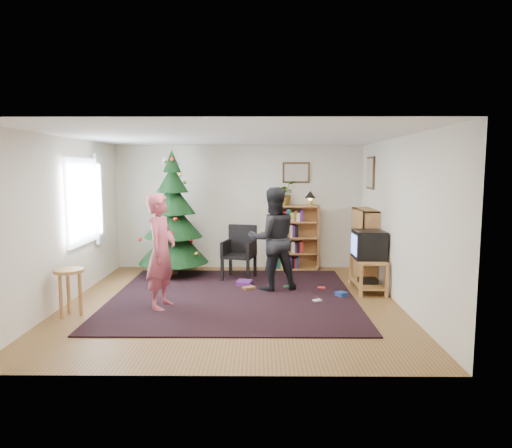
{
  "coord_description": "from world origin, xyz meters",
  "views": [
    {
      "loc": [
        0.41,
        -6.77,
        2.02
      ],
      "look_at": [
        0.35,
        0.87,
        1.1
      ],
      "focal_mm": 32.0,
      "sensor_mm": 36.0,
      "label": 1
    }
  ],
  "objects_px": {
    "bookshelf_back": "(295,237)",
    "stool": "(69,280)",
    "picture_back": "(296,173)",
    "tv_stand": "(368,272)",
    "armchair": "(239,250)",
    "christmas_tree": "(173,224)",
    "person_by_chair": "(273,239)",
    "bookshelf_right": "(364,244)",
    "table_lamp": "(310,196)",
    "potted_plant": "(285,193)",
    "crt_tv": "(369,245)",
    "person_standing": "(161,252)",
    "picture_right": "(371,173)"
  },
  "relations": [
    {
      "from": "picture_back",
      "to": "tv_stand",
      "type": "distance_m",
      "value": 2.66
    },
    {
      "from": "bookshelf_right",
      "to": "table_lamp",
      "type": "xyz_separation_m",
      "value": [
        -0.92,
        0.84,
        0.83
      ]
    },
    {
      "from": "armchair",
      "to": "crt_tv",
      "type": "bearing_deg",
      "value": -7.3
    },
    {
      "from": "picture_back",
      "to": "crt_tv",
      "type": "distance_m",
      "value": 2.4
    },
    {
      "from": "person_by_chair",
      "to": "bookshelf_right",
      "type": "bearing_deg",
      "value": -170.69
    },
    {
      "from": "person_standing",
      "to": "table_lamp",
      "type": "xyz_separation_m",
      "value": [
        2.43,
        2.64,
        0.66
      ]
    },
    {
      "from": "armchair",
      "to": "tv_stand",
      "type": "bearing_deg",
      "value": -7.28
    },
    {
      "from": "potted_plant",
      "to": "armchair",
      "type": "bearing_deg",
      "value": -138.21
    },
    {
      "from": "picture_back",
      "to": "person_by_chair",
      "type": "relative_size",
      "value": 0.32
    },
    {
      "from": "crt_tv",
      "to": "person_standing",
      "type": "relative_size",
      "value": 0.32
    },
    {
      "from": "person_by_chair",
      "to": "bookshelf_back",
      "type": "bearing_deg",
      "value": -121.71
    },
    {
      "from": "potted_plant",
      "to": "table_lamp",
      "type": "height_order",
      "value": "potted_plant"
    },
    {
      "from": "christmas_tree",
      "to": "bookshelf_back",
      "type": "bearing_deg",
      "value": 13.57
    },
    {
      "from": "picture_back",
      "to": "tv_stand",
      "type": "xyz_separation_m",
      "value": [
        1.07,
        -1.81,
        -1.63
      ]
    },
    {
      "from": "potted_plant",
      "to": "bookshelf_back",
      "type": "bearing_deg",
      "value": 0.0
    },
    {
      "from": "bookshelf_back",
      "to": "stool",
      "type": "bearing_deg",
      "value": -137.8
    },
    {
      "from": "stool",
      "to": "armchair",
      "type": "bearing_deg",
      "value": 44.8
    },
    {
      "from": "armchair",
      "to": "person_by_chair",
      "type": "relative_size",
      "value": 0.57
    },
    {
      "from": "bookshelf_right",
      "to": "armchair",
      "type": "bearing_deg",
      "value": 88.86
    },
    {
      "from": "person_standing",
      "to": "potted_plant",
      "type": "xyz_separation_m",
      "value": [
        1.93,
        2.64,
        0.7
      ]
    },
    {
      "from": "person_by_chair",
      "to": "potted_plant",
      "type": "height_order",
      "value": "potted_plant"
    },
    {
      "from": "picture_back",
      "to": "person_standing",
      "type": "height_order",
      "value": "picture_back"
    },
    {
      "from": "bookshelf_right",
      "to": "table_lamp",
      "type": "relative_size",
      "value": 4.47
    },
    {
      "from": "tv_stand",
      "to": "potted_plant",
      "type": "bearing_deg",
      "value": 127.8
    },
    {
      "from": "tv_stand",
      "to": "christmas_tree",
      "type": "bearing_deg",
      "value": 162.19
    },
    {
      "from": "crt_tv",
      "to": "potted_plant",
      "type": "distance_m",
      "value": 2.24
    },
    {
      "from": "table_lamp",
      "to": "person_by_chair",
      "type": "bearing_deg",
      "value": -116.3
    },
    {
      "from": "tv_stand",
      "to": "crt_tv",
      "type": "distance_m",
      "value": 0.46
    },
    {
      "from": "bookshelf_back",
      "to": "bookshelf_right",
      "type": "relative_size",
      "value": 1.0
    },
    {
      "from": "picture_back",
      "to": "armchair",
      "type": "distance_m",
      "value": 2.03
    },
    {
      "from": "bookshelf_back",
      "to": "tv_stand",
      "type": "bearing_deg",
      "value": -56.74
    },
    {
      "from": "stool",
      "to": "person_standing",
      "type": "xyz_separation_m",
      "value": [
        1.19,
        0.38,
        0.33
      ]
    },
    {
      "from": "bookshelf_right",
      "to": "armchair",
      "type": "xyz_separation_m",
      "value": [
        -2.3,
        0.05,
        -0.13
      ]
    },
    {
      "from": "bookshelf_right",
      "to": "tv_stand",
      "type": "height_order",
      "value": "bookshelf_right"
    },
    {
      "from": "bookshelf_back",
      "to": "armchair",
      "type": "xyz_separation_m",
      "value": [
        -1.09,
        -0.79,
        -0.13
      ]
    },
    {
      "from": "crt_tv",
      "to": "stool",
      "type": "bearing_deg",
      "value": -163.08
    },
    {
      "from": "tv_stand",
      "to": "crt_tv",
      "type": "bearing_deg",
      "value": 180.0
    },
    {
      "from": "armchair",
      "to": "christmas_tree",
      "type": "bearing_deg",
      "value": -175.76
    },
    {
      "from": "person_by_chair",
      "to": "table_lamp",
      "type": "distance_m",
      "value": 1.89
    },
    {
      "from": "picture_back",
      "to": "picture_right",
      "type": "distance_m",
      "value": 1.51
    },
    {
      "from": "picture_right",
      "to": "armchair",
      "type": "distance_m",
      "value": 2.83
    },
    {
      "from": "person_standing",
      "to": "person_by_chair",
      "type": "xyz_separation_m",
      "value": [
        1.64,
        1.04,
        0.02
      ]
    },
    {
      "from": "armchair",
      "to": "potted_plant",
      "type": "height_order",
      "value": "potted_plant"
    },
    {
      "from": "picture_back",
      "to": "person_standing",
      "type": "distance_m",
      "value": 3.68
    },
    {
      "from": "person_standing",
      "to": "stool",
      "type": "bearing_deg",
      "value": 118.11
    },
    {
      "from": "picture_right",
      "to": "christmas_tree",
      "type": "relative_size",
      "value": 0.25
    },
    {
      "from": "potted_plant",
      "to": "table_lamp",
      "type": "relative_size",
      "value": 1.67
    },
    {
      "from": "bookshelf_right",
      "to": "table_lamp",
      "type": "distance_m",
      "value": 1.5
    },
    {
      "from": "bookshelf_back",
      "to": "stool",
      "type": "xyz_separation_m",
      "value": [
        -3.32,
        -3.01,
        -0.15
      ]
    },
    {
      "from": "tv_stand",
      "to": "potted_plant",
      "type": "distance_m",
      "value": 2.44
    }
  ]
}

